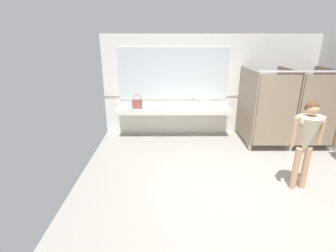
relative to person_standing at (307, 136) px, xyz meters
The scene contains 10 objects.
ground_plane 1.53m from the person_standing, behind, with size 6.10×6.53×0.10m, color gray.
wall_back 3.17m from the person_standing, 110.05° to the left, with size 6.10×0.12×2.71m, color silver.
wall_back_tile_band 3.10m from the person_standing, 110.45° to the left, with size 6.10×0.01×0.06m, color #9E937F.
vanity_counter 3.50m from the person_standing, 129.59° to the left, with size 3.08×0.58×0.94m.
mirror_panel 3.70m from the person_standing, 127.47° to the left, with size 2.98×0.02×1.40m, color silver.
bathroom_stalls 2.08m from the person_standing, 72.88° to the left, with size 2.05×1.39×1.94m.
person_standing is the anchor object (origin of this frame).
handbag 4.01m from the person_standing, 142.30° to the left, with size 0.26×0.10×0.38m.
soap_dispenser 3.22m from the person_standing, 120.71° to the left, with size 0.07×0.07×0.18m.
floor_drain_cover 2.37m from the person_standing, 166.41° to the left, with size 0.14×0.14×0.01m, color #B7BABF.
Camera 1 is at (-1.32, -3.90, 2.62)m, focal length 26.80 mm.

